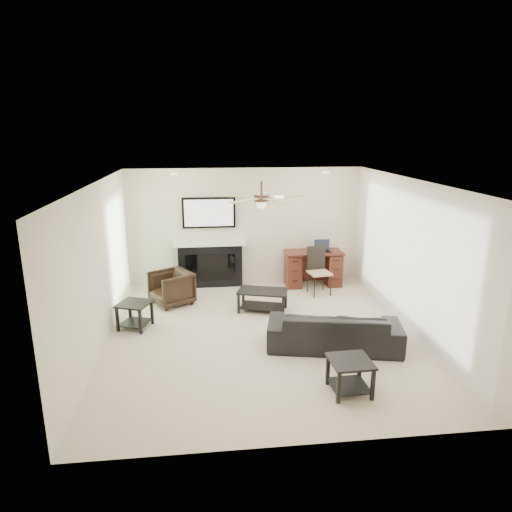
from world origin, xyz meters
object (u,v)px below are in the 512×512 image
object	(u,v)px
sofa	(334,329)
armchair	(171,288)
coffee_table	(263,301)
desk	(313,268)
fireplace_unit	(210,243)

from	to	relation	value
sofa	armchair	distance (m)	3.37
coffee_table	desk	bearing A→B (deg)	63.19
fireplace_unit	armchair	bearing A→B (deg)	-127.93
armchair	fireplace_unit	size ratio (longest dim) A/B	0.37
sofa	fireplace_unit	xyz separation A→B (m)	(-1.83, 3.14, 0.66)
fireplace_unit	desk	size ratio (longest dim) A/B	1.57
armchair	coffee_table	xyz separation A→B (m)	(1.70, -0.55, -0.13)
armchair	coffee_table	world-z (taller)	armchair
sofa	coffee_table	distance (m)	1.84
desk	armchair	bearing A→B (deg)	-165.40
fireplace_unit	desk	xyz separation A→B (m)	(2.20, -0.21, -0.57)
armchair	coffee_table	bearing A→B (deg)	41.43
fireplace_unit	sofa	bearing A→B (deg)	-59.74
sofa	armchair	bearing A→B (deg)	-27.28
armchair	desk	distance (m)	3.07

